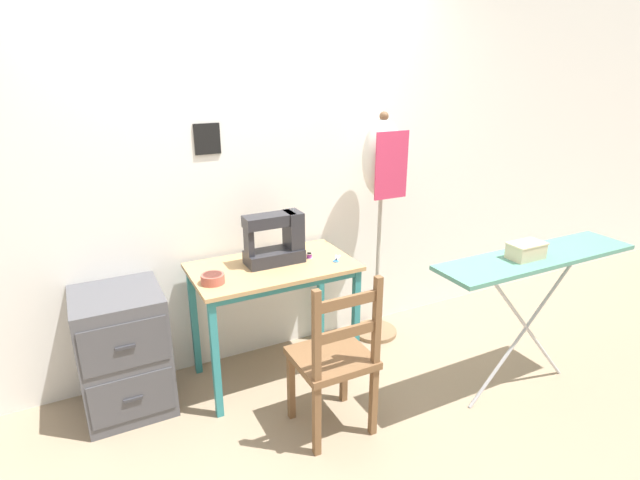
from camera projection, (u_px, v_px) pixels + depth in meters
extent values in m
plane|color=gray|center=(294.00, 396.00, 3.03)|extent=(14.00, 14.00, 0.00)
cube|color=silver|center=(250.00, 171.00, 3.13)|extent=(10.00, 0.05, 2.55)
cube|color=black|center=(207.00, 139.00, 2.92)|extent=(0.15, 0.01, 0.18)
cube|color=tan|center=(273.00, 267.00, 3.02)|extent=(0.98, 0.56, 0.02)
cube|color=teal|center=(289.00, 287.00, 2.83)|extent=(0.90, 0.03, 0.04)
cube|color=teal|center=(216.00, 360.00, 2.75)|extent=(0.04, 0.04, 0.74)
cube|color=teal|center=(356.00, 323.00, 3.14)|extent=(0.04, 0.04, 0.74)
cube|color=teal|center=(194.00, 322.00, 3.16)|extent=(0.04, 0.04, 0.74)
cube|color=teal|center=(321.00, 294.00, 3.54)|extent=(0.04, 0.04, 0.74)
cube|color=#28282D|center=(274.00, 256.00, 3.04)|extent=(0.35, 0.17, 0.08)
cube|color=#28282D|center=(293.00, 229.00, 3.04)|extent=(0.09, 0.14, 0.23)
cube|color=#28282D|center=(270.00, 220.00, 2.95)|extent=(0.31, 0.13, 0.07)
cube|color=#28282D|center=(249.00, 242.00, 2.93)|extent=(0.04, 0.09, 0.16)
cylinder|color=#B22D2D|center=(301.00, 228.00, 3.07)|extent=(0.02, 0.06, 0.06)
cylinder|color=#99999E|center=(293.00, 210.00, 3.00)|extent=(0.01, 0.01, 0.02)
cylinder|color=#B25647|center=(213.00, 279.00, 2.76)|extent=(0.13, 0.13, 0.05)
cylinder|color=brown|center=(212.00, 275.00, 2.75)|extent=(0.10, 0.10, 0.01)
cube|color=silver|center=(336.00, 258.00, 3.12)|extent=(0.05, 0.08, 0.00)
cube|color=silver|center=(338.00, 258.00, 3.12)|extent=(0.07, 0.07, 0.00)
torus|color=#2870B7|center=(336.00, 261.00, 3.06)|extent=(0.03, 0.03, 0.01)
torus|color=#2870B7|center=(335.00, 261.00, 3.07)|extent=(0.03, 0.03, 0.01)
cylinder|color=purple|center=(309.00, 256.00, 3.12)|extent=(0.03, 0.03, 0.03)
cylinder|color=beige|center=(309.00, 253.00, 3.11)|extent=(0.04, 0.04, 0.00)
cylinder|color=beige|center=(309.00, 258.00, 3.12)|extent=(0.04, 0.04, 0.00)
cube|color=brown|center=(332.00, 358.00, 2.65)|extent=(0.40, 0.38, 0.04)
cube|color=brown|center=(291.00, 386.00, 2.79)|extent=(0.04, 0.04, 0.41)
cube|color=brown|center=(344.00, 370.00, 2.94)|extent=(0.04, 0.04, 0.41)
cube|color=brown|center=(317.00, 421.00, 2.52)|extent=(0.04, 0.04, 0.41)
cube|color=brown|center=(373.00, 401.00, 2.67)|extent=(0.04, 0.04, 0.41)
cube|color=brown|center=(316.00, 336.00, 2.36)|extent=(0.04, 0.04, 0.48)
cube|color=brown|center=(377.00, 320.00, 2.51)|extent=(0.04, 0.04, 0.48)
cube|color=brown|center=(348.00, 301.00, 2.38)|extent=(0.34, 0.02, 0.06)
cube|color=brown|center=(347.00, 332.00, 2.44)|extent=(0.34, 0.02, 0.06)
cube|color=#4C4C51|center=(124.00, 351.00, 2.84)|extent=(0.47, 0.46, 0.73)
cube|color=#46464B|center=(125.00, 347.00, 2.59)|extent=(0.44, 0.01, 0.26)
cube|color=#333338|center=(125.00, 348.00, 2.58)|extent=(0.10, 0.01, 0.02)
cube|color=#46464B|center=(133.00, 398.00, 2.69)|extent=(0.44, 0.01, 0.26)
cube|color=#333338|center=(133.00, 399.00, 2.69)|extent=(0.10, 0.01, 0.02)
cylinder|color=#846647|center=(375.00, 331.00, 3.74)|extent=(0.32, 0.32, 0.03)
cylinder|color=#ADA89E|center=(378.00, 261.00, 3.55)|extent=(0.03, 0.03, 1.10)
ellipsoid|color=beige|center=(382.00, 159.00, 3.30)|extent=(0.29, 0.21, 0.52)
sphere|color=brown|center=(384.00, 116.00, 3.21)|extent=(0.06, 0.06, 0.06)
cube|color=#C63356|center=(392.00, 166.00, 3.22)|extent=(0.25, 0.01, 0.44)
cube|color=#518E7A|center=(537.00, 257.00, 2.80)|extent=(1.28, 0.31, 0.02)
cylinder|color=#B7B7BC|center=(526.00, 327.00, 2.96)|extent=(0.78, 0.02, 0.89)
cylinder|color=#B7B7BC|center=(526.00, 327.00, 2.96)|extent=(0.78, 0.02, 0.89)
cube|color=beige|center=(526.00, 251.00, 2.74)|extent=(0.19, 0.12, 0.08)
cube|color=beige|center=(527.00, 243.00, 2.73)|extent=(0.20, 0.12, 0.01)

